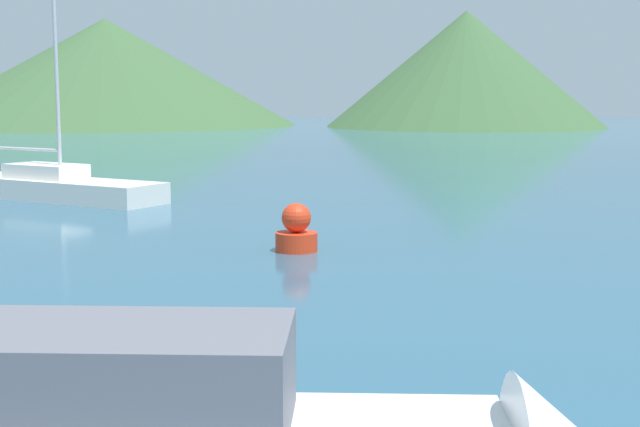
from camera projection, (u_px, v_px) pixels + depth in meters
name	position (u px, v px, depth m)	size (l,w,h in m)	color
sailboat_inner	(44.00, 185.00, 28.20)	(8.32, 5.96, 8.31)	white
buoy_marker	(294.00, 231.00, 18.82)	(0.89, 0.89, 1.03)	red
hill_west	(104.00, 72.00, 91.95)	(39.24, 39.24, 10.90)	#3D6038
hill_central	(463.00, 69.00, 87.41)	(27.35, 27.35, 11.30)	#3D6038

